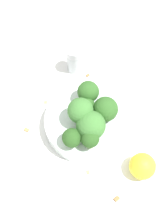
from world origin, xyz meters
TOP-DOWN VIEW (x-y plane):
  - ground_plane at (0.00, 0.00)m, footprint 3.00×3.00m
  - bowl at (0.00, 0.00)m, footprint 0.15×0.15m
  - broccoli_floret_0 at (-0.01, -0.00)m, footprint 0.05×0.05m
  - broccoli_floret_1 at (-0.03, -0.04)m, footprint 0.04×0.04m
  - broccoli_floret_2 at (0.04, 0.00)m, footprint 0.05×0.05m
  - broccoli_floret_3 at (-0.00, -0.05)m, footprint 0.03×0.03m
  - broccoli_floret_4 at (0.01, 0.02)m, footprint 0.03×0.03m
  - broccoli_floret_5 at (0.02, 0.04)m, footprint 0.04×0.04m
  - broccoli_floret_6 at (0.01, -0.03)m, footprint 0.05×0.05m
  - pepper_shaker at (0.01, 0.14)m, footprint 0.03×0.03m
  - lemon_wedge at (0.09, -0.11)m, footprint 0.05×0.05m
  - almond_crumb_0 at (-0.07, 0.07)m, footprint 0.01×0.01m
  - almond_crumb_1 at (-0.11, 0.02)m, footprint 0.01×0.01m
  - almond_crumb_2 at (0.03, -0.15)m, footprint 0.01×0.01m
  - almond_crumb_3 at (0.03, 0.12)m, footprint 0.01×0.01m
  - almond_crumb_4 at (-0.01, -0.09)m, footprint 0.01×0.01m

SIDE VIEW (x-z plane):
  - ground_plane at x=0.00m, z-range 0.00..0.00m
  - almond_crumb_0 at x=-0.07m, z-range 0.00..0.01m
  - almond_crumb_4 at x=-0.01m, z-range 0.00..0.01m
  - almond_crumb_3 at x=0.03m, z-range 0.00..0.01m
  - almond_crumb_1 at x=-0.11m, z-range 0.00..0.01m
  - almond_crumb_2 at x=0.03m, z-range 0.00..0.01m
  - bowl at x=0.00m, z-range 0.00..0.04m
  - lemon_wedge at x=0.09m, z-range 0.00..0.05m
  - pepper_shaker at x=0.01m, z-range 0.00..0.07m
  - broccoli_floret_4 at x=0.01m, z-range 0.04..0.08m
  - broccoli_floret_1 at x=-0.03m, z-range 0.04..0.08m
  - broccoli_floret_2 at x=0.04m, z-range 0.04..0.09m
  - broccoli_floret_3 at x=0.00m, z-range 0.04..0.09m
  - broccoli_floret_6 at x=0.01m, z-range 0.04..0.10m
  - broccoli_floret_5 at x=0.02m, z-range 0.04..0.09m
  - broccoli_floret_0 at x=-0.01m, z-range 0.04..0.11m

